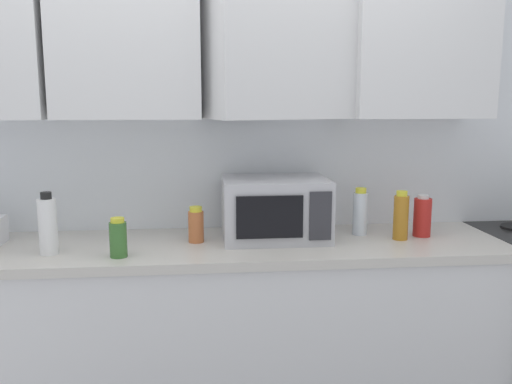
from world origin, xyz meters
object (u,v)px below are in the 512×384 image
(bottle_spice_jar, at_px, (196,225))
(bottle_amber_vinegar, at_px, (401,216))
(bottle_red_sauce, at_px, (422,217))
(bottle_white_jar, at_px, (48,225))
(bottle_clear_tall, at_px, (360,212))
(bottle_green_oil, at_px, (118,238))
(microwave, at_px, (275,209))

(bottle_spice_jar, bearing_deg, bottle_amber_vinegar, -2.84)
(bottle_red_sauce, distance_m, bottle_amber_vinegar, 0.13)
(bottle_white_jar, relative_size, bottle_amber_vinegar, 1.16)
(bottle_red_sauce, bearing_deg, bottle_clear_tall, 168.11)
(bottle_white_jar, bearing_deg, bottle_spice_jar, 12.50)
(bottle_clear_tall, height_order, bottle_green_oil, bottle_clear_tall)
(bottle_spice_jar, bearing_deg, bottle_green_oil, -146.81)
(bottle_spice_jar, height_order, bottle_red_sauce, bottle_red_sauce)
(microwave, bearing_deg, bottle_red_sauce, -2.50)
(microwave, distance_m, bottle_clear_tall, 0.41)
(microwave, height_order, bottle_green_oil, microwave)
(bottle_clear_tall, bearing_deg, bottle_amber_vinegar, -34.58)
(bottle_spice_jar, relative_size, bottle_red_sauce, 0.83)
(bottle_spice_jar, bearing_deg, bottle_white_jar, -167.50)
(bottle_white_jar, relative_size, bottle_red_sauce, 1.33)
(microwave, xyz_separation_m, bottle_clear_tall, (0.41, 0.03, -0.03))
(bottle_clear_tall, distance_m, bottle_amber_vinegar, 0.19)
(bottle_green_oil, distance_m, bottle_amber_vinegar, 1.26)
(bottle_clear_tall, distance_m, bottle_red_sauce, 0.29)
(bottle_spice_jar, distance_m, bottle_red_sauce, 1.06)
(bottle_red_sauce, relative_size, bottle_amber_vinegar, 0.87)
(bottle_spice_jar, xyz_separation_m, bottle_red_sauce, (1.06, 0.00, 0.02))
(bottle_amber_vinegar, bearing_deg, bottle_spice_jar, 177.16)
(bottle_spice_jar, bearing_deg, microwave, 5.31)
(bottle_clear_tall, height_order, bottle_spice_jar, bottle_clear_tall)
(microwave, relative_size, bottle_red_sauce, 2.44)
(bottle_clear_tall, relative_size, bottle_amber_vinegar, 1.00)
(bottle_clear_tall, bearing_deg, bottle_red_sauce, -11.89)
(bottle_white_jar, height_order, bottle_amber_vinegar, bottle_white_jar)
(bottle_clear_tall, relative_size, bottle_red_sauce, 1.14)
(bottle_green_oil, bearing_deg, bottle_spice_jar, 33.19)
(microwave, xyz_separation_m, bottle_green_oil, (-0.68, -0.24, -0.06))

